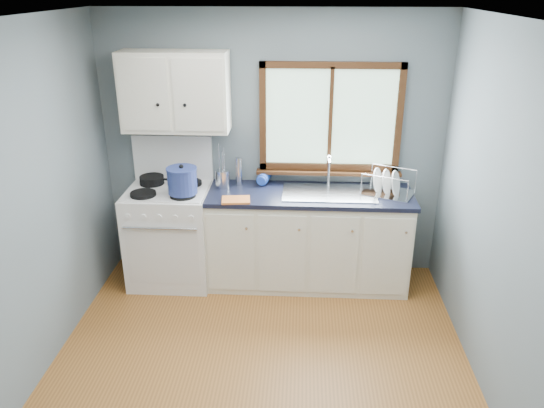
# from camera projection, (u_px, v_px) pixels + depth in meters

# --- Properties ---
(floor) EXTENTS (3.20, 3.60, 0.02)m
(floor) POSITION_uv_depth(u_px,v_px,m) (258.00, 387.00, 3.83)
(floor) COLOR #9A5F28
(floor) RESTS_ON ground
(ceiling) EXTENTS (3.20, 3.60, 0.02)m
(ceiling) POSITION_uv_depth(u_px,v_px,m) (253.00, 19.00, 2.86)
(ceiling) COLOR white
(ceiling) RESTS_ON wall_back
(wall_back) EXTENTS (3.20, 0.02, 2.50)m
(wall_back) POSITION_uv_depth(u_px,v_px,m) (272.00, 147.00, 5.01)
(wall_back) COLOR slate
(wall_back) RESTS_ON ground
(wall_left) EXTENTS (0.02, 3.60, 2.50)m
(wall_left) POSITION_uv_depth(u_px,v_px,m) (9.00, 224.00, 3.43)
(wall_left) COLOR slate
(wall_left) RESTS_ON ground
(wall_right) EXTENTS (0.02, 3.60, 2.50)m
(wall_right) POSITION_uv_depth(u_px,v_px,m) (516.00, 236.00, 3.26)
(wall_right) COLOR slate
(wall_right) RESTS_ON ground
(gas_range) EXTENTS (0.76, 0.69, 1.36)m
(gas_range) POSITION_uv_depth(u_px,v_px,m) (171.00, 232.00, 5.05)
(gas_range) COLOR white
(gas_range) RESTS_ON floor
(base_cabinets) EXTENTS (1.85, 0.60, 0.88)m
(base_cabinets) POSITION_uv_depth(u_px,v_px,m) (308.00, 243.00, 5.03)
(base_cabinets) COLOR silver
(base_cabinets) RESTS_ON floor
(countertop) EXTENTS (1.89, 0.64, 0.04)m
(countertop) POSITION_uv_depth(u_px,v_px,m) (309.00, 195.00, 4.83)
(countertop) COLOR black
(countertop) RESTS_ON base_cabinets
(sink) EXTENTS (0.84, 0.46, 0.44)m
(sink) POSITION_uv_depth(u_px,v_px,m) (329.00, 199.00, 4.84)
(sink) COLOR silver
(sink) RESTS_ON countertop
(window) EXTENTS (1.36, 0.10, 1.03)m
(window) POSITION_uv_depth(u_px,v_px,m) (330.00, 126.00, 4.86)
(window) COLOR #9EC6A8
(window) RESTS_ON wall_back
(upper_cabinets) EXTENTS (0.95, 0.35, 0.70)m
(upper_cabinets) POSITION_uv_depth(u_px,v_px,m) (175.00, 92.00, 4.67)
(upper_cabinets) COLOR silver
(upper_cabinets) RESTS_ON wall_back
(skillet) EXTENTS (0.35, 0.25, 0.05)m
(skillet) POSITION_uv_depth(u_px,v_px,m) (152.00, 178.00, 5.00)
(skillet) COLOR black
(skillet) RESTS_ON gas_range
(stockpot) EXTENTS (0.36, 0.36, 0.27)m
(stockpot) POSITION_uv_depth(u_px,v_px,m) (182.00, 180.00, 4.68)
(stockpot) COLOR navy
(stockpot) RESTS_ON gas_range
(utensil_crock) EXTENTS (0.17, 0.17, 0.42)m
(utensil_crock) POSITION_uv_depth(u_px,v_px,m) (223.00, 178.00, 4.93)
(utensil_crock) COLOR silver
(utensil_crock) RESTS_ON countertop
(thermos) EXTENTS (0.08, 0.08, 0.27)m
(thermos) POSITION_uv_depth(u_px,v_px,m) (239.00, 172.00, 4.96)
(thermos) COLOR silver
(thermos) RESTS_ON countertop
(soap_bottle) EXTENTS (0.13, 0.13, 0.28)m
(soap_bottle) POSITION_uv_depth(u_px,v_px,m) (261.00, 172.00, 4.92)
(soap_bottle) COLOR blue
(soap_bottle) RESTS_ON countertop
(dish_towel) EXTENTS (0.26, 0.20, 0.02)m
(dish_towel) POSITION_uv_depth(u_px,v_px,m) (236.00, 200.00, 4.65)
(dish_towel) COLOR orange
(dish_towel) RESTS_ON countertop
(dish_rack) EXTENTS (0.53, 0.48, 0.23)m
(dish_rack) POSITION_uv_depth(u_px,v_px,m) (387.00, 187.00, 4.79)
(dish_rack) COLOR silver
(dish_rack) RESTS_ON countertop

